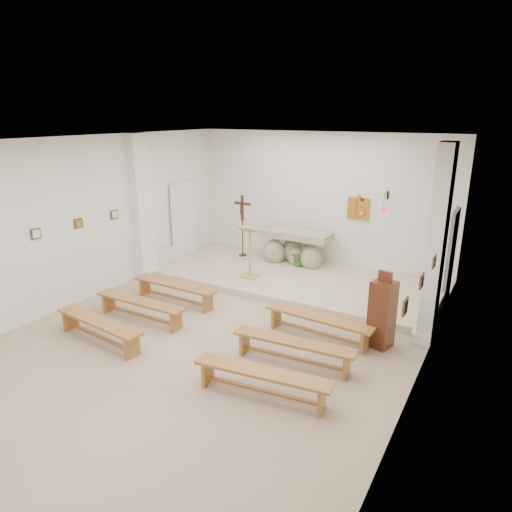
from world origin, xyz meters
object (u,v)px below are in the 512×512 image
Objects in this scene: bench_right_front at (318,322)px; bench_right_third at (262,377)px; altar at (295,249)px; donation_pedestal at (382,314)px; bench_left_front at (175,288)px; lectern at (249,252)px; crucifix_stand at (242,221)px; bench_left_second at (140,305)px; bench_left_third at (99,326)px; bench_right_second at (293,346)px.

bench_right_front is 2.09m from bench_right_third.
altar is 1.34× the size of donation_pedestal.
donation_pedestal reaches higher than bench_left_front.
lectern is 4.69m from bench_right_third.
lectern reaches higher than donation_pedestal.
crucifix_stand is 0.82× the size of bench_right_third.
bench_right_front is at bearing 1.22° from bench_left_front.
bench_left_second is (-3.32, -1.04, 0.00)m from bench_right_front.
crucifix_stand reaches higher than donation_pedestal.
altar is 0.91× the size of bench_left_front.
lectern is 0.62× the size of bench_left_third.
bench_right_third is (3.32, 0.00, 0.00)m from bench_left_third.
lectern is 0.62× the size of bench_right_third.
bench_right_third is at bearing 6.13° from bench_left_third.
lectern is at bearing 84.75° from bench_left_third.
donation_pedestal is at bearing 59.34° from bench_right_third.
donation_pedestal is 0.67× the size of bench_right_front.
crucifix_stand reaches higher than altar.
crucifix_stand is at bearing 95.78° from bench_left_front.
donation_pedestal is 4.99m from bench_left_third.
bench_right_front is (3.58, -3.23, -0.80)m from crucifix_stand.
donation_pedestal is at bearing 4.91° from bench_left_front.
bench_left_front is at bearing 158.11° from bench_right_second.
bench_right_second is 1.04m from bench_right_third.
bench_left_front is at bearing -109.75° from altar.
bench_right_front is (3.32, 0.00, 0.00)m from bench_left_front.
donation_pedestal is 0.67× the size of bench_right_third.
crucifix_stand reaches higher than bench_right_third.
altar is 1.64m from crucifix_stand.
donation_pedestal is at bearing -43.85° from altar.
bench_right_third is (-0.00, -2.09, 0.00)m from bench_right_front.
donation_pedestal is at bearing 34.59° from bench_left_third.
bench_left_front is 3.32m from bench_right_front.
crucifix_stand is 4.89m from bench_right_front.
bench_left_front and bench_right_front have the same top height.
bench_left_front and bench_left_third have the same top height.
bench_right_second is at bearing 83.31° from bench_right_third.
donation_pedestal is 1.72m from bench_right_second.
bench_left_third is (-1.26, -5.45, -0.19)m from altar.
altar is at bearing 73.97° from bench_left_second.
bench_right_front and bench_right_third have the same top height.
bench_left_second is 0.99× the size of bench_right_third.
crucifix_stand reaches higher than bench_left_second.
bench_left_front is (0.26, -3.23, -0.80)m from crucifix_stand.
altar is at bearing 9.31° from crucifix_stand.
donation_pedestal is 4.58m from bench_left_second.
altar is at bearing 110.64° from bench_right_second.
lectern is at bearing 67.93° from bench_left_front.
altar is 1.10× the size of crucifix_stand.
bench_left_third and bench_right_third have the same top height.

